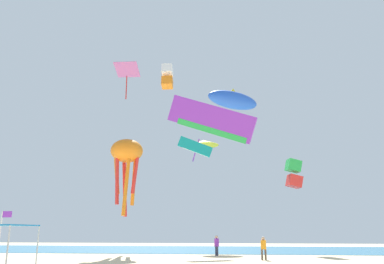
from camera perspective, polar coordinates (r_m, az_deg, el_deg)
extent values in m
cube|color=teal|center=(49.84, 3.54, -16.41)|extent=(110.00, 20.71, 0.03)
cylinder|color=#B2B2B7|center=(19.69, -24.93, -15.52)|extent=(0.07, 0.07, 2.40)
cylinder|color=#B2B2B7|center=(21.98, -21.27, -15.56)|extent=(0.07, 0.07, 2.40)
cylinder|color=brown|center=(32.50, 10.48, -16.86)|extent=(0.15, 0.15, 0.79)
cylinder|color=brown|center=(32.34, 9.99, -16.89)|extent=(0.15, 0.15, 0.79)
cylinder|color=orange|center=(32.39, 10.17, -15.57)|extent=(0.41, 0.41, 0.69)
sphere|color=tan|center=(32.37, 10.14, -14.74)|extent=(0.26, 0.26, 0.26)
cylinder|color=#33384C|center=(37.26, 3.66, -16.64)|extent=(0.16, 0.16, 0.81)
cylinder|color=#33384C|center=(37.55, 3.45, -16.63)|extent=(0.16, 0.16, 0.81)
cylinder|color=purple|center=(37.38, 3.54, -15.48)|extent=(0.42, 0.42, 0.70)
sphere|color=tan|center=(37.37, 3.53, -14.75)|extent=(0.26, 0.26, 0.26)
cube|color=purple|center=(25.49, -24.89, -10.62)|extent=(0.55, 0.02, 0.35)
cube|color=purple|center=(23.12, 2.76, 1.89)|extent=(5.29, 1.28, 3.24)
cube|color=green|center=(22.94, 2.78, 0.19)|extent=(4.08, 0.68, 1.79)
cube|color=white|center=(34.99, -3.54, 8.79)|extent=(0.98, 1.13, 1.00)
cube|color=orange|center=(34.57, -3.57, 7.06)|extent=(0.98, 1.13, 1.00)
ellipsoid|color=orange|center=(40.08, -9.30, -2.68)|extent=(3.66, 3.66, 2.30)
cylinder|color=orange|center=(40.11, -10.70, -6.21)|extent=(0.70, 0.41, 3.56)
cylinder|color=red|center=(39.08, -10.66, -6.79)|extent=(0.65, 0.71, 4.62)
cylinder|color=orange|center=(38.59, -9.40, -7.55)|extent=(0.55, 0.88, 5.67)
cylinder|color=red|center=(39.27, -8.16, -6.14)|extent=(0.70, 0.41, 3.56)
cylinder|color=orange|center=(40.16, -8.32, -7.07)|extent=(0.65, 0.71, 4.62)
cylinder|color=red|center=(40.52, -9.61, -7.84)|extent=(0.55, 0.88, 5.67)
cone|color=yellow|center=(48.98, 1.73, -1.57)|extent=(4.98, 4.97, 0.74)
cylinder|color=purple|center=(47.58, 0.58, -2.62)|extent=(1.02, 0.74, 2.66)
ellipsoid|color=blue|center=(32.92, 5.90, 4.53)|extent=(4.83, 4.32, 1.64)
cone|color=yellow|center=(33.17, 5.87, 5.78)|extent=(1.05, 1.06, 0.62)
cube|color=pink|center=(53.57, -9.26, 8.79)|extent=(3.17, 3.05, 0.98)
cylinder|color=red|center=(52.66, -9.36, 6.30)|extent=(0.15, 0.15, 3.20)
cube|color=teal|center=(41.52, 0.45, -2.12)|extent=(3.67, 1.06, 2.26)
cube|color=white|center=(41.42, 0.45, -2.78)|extent=(2.82, 0.67, 1.24)
cube|color=green|center=(43.25, 14.28, -4.71)|extent=(1.81, 1.64, 1.45)
cube|color=red|center=(43.03, 14.41, -6.84)|extent=(1.81, 1.64, 1.45)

